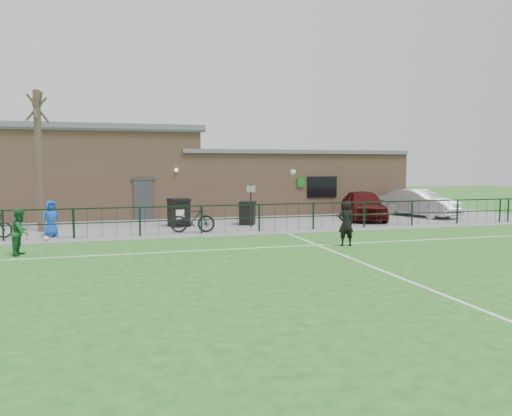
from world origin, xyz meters
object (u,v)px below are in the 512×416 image
object	(u,v)px
bicycle_d	(193,219)
outfield_player	(21,232)
spectator_child	(51,219)
ball_ground	(46,239)
wheelie_bin_left	(179,213)
car_silver	(419,203)
sign_post	(251,205)
wheelie_bin_right	(247,214)
bare_tree	(39,162)
car_maroon	(363,205)

from	to	relation	value
bicycle_d	outfield_player	xyz separation A→B (m)	(-6.05, -3.63, 0.16)
spectator_child	ball_ground	xyz separation A→B (m)	(-0.07, -1.16, -0.63)
wheelie_bin_left	car_silver	world-z (taller)	car_silver
spectator_child	outfield_player	xyz separation A→B (m)	(-0.46, -3.92, -0.00)
wheelie_bin_left	outfield_player	world-z (taller)	outfield_player
sign_post	bicycle_d	size ratio (longest dim) A/B	1.07
bicycle_d	wheelie_bin_left	bearing A→B (deg)	18.29
sign_post	outfield_player	world-z (taller)	sign_post
wheelie_bin_left	sign_post	size ratio (longest dim) A/B	0.60
wheelie_bin_right	outfield_player	world-z (taller)	outfield_player
outfield_player	car_silver	bearing A→B (deg)	-59.54
wheelie_bin_left	spectator_child	distance (m)	5.65
outfield_player	ball_ground	world-z (taller)	outfield_player
bare_tree	bicycle_d	xyz separation A→B (m)	(6.19, -2.10, -2.42)
sign_post	spectator_child	distance (m)	8.47
wheelie_bin_left	outfield_player	distance (m)	8.22
sign_post	car_silver	size ratio (longest dim) A/B	0.44
car_silver	outfield_player	bearing A→B (deg)	-178.48
bare_tree	car_maroon	bearing A→B (deg)	1.30
wheelie_bin_right	sign_post	distance (m)	1.12
car_maroon	car_silver	size ratio (longest dim) A/B	1.00
car_maroon	bicycle_d	distance (m)	9.61
car_silver	ball_ground	size ratio (longest dim) A/B	20.79
spectator_child	ball_ground	distance (m)	1.32
bare_tree	wheelie_bin_right	xyz separation A→B (m)	(9.13, -0.04, -2.47)
bare_tree	spectator_child	bearing A→B (deg)	-71.66
ball_ground	wheelie_bin_left	bearing A→B (deg)	30.16
sign_post	car_maroon	distance (m)	6.60
bicycle_d	spectator_child	bearing A→B (deg)	97.85
wheelie_bin_left	outfield_player	xyz separation A→B (m)	(-5.75, -5.87, 0.11)
outfield_player	bare_tree	bearing A→B (deg)	12.43
bare_tree	wheelie_bin_right	world-z (taller)	bare_tree
spectator_child	wheelie_bin_left	bearing A→B (deg)	-3.26
spectator_child	outfield_player	size ratio (longest dim) A/B	0.98
ball_ground	bare_tree	bearing A→B (deg)	100.19
car_silver	outfield_player	size ratio (longest dim) A/B	3.08
wheelie_bin_left	ball_ground	bearing A→B (deg)	-164.29
sign_post	ball_ground	bearing A→B (deg)	-167.28
bare_tree	car_silver	xyz separation A→B (m)	(19.28, 1.02, -2.23)
wheelie_bin_right	car_silver	bearing A→B (deg)	30.86
wheelie_bin_left	ball_ground	distance (m)	6.22
bicycle_d	car_maroon	bearing A→B (deg)	-64.44
sign_post	outfield_player	size ratio (longest dim) A/B	1.36
wheelie_bin_left	ball_ground	size ratio (longest dim) A/B	5.52
wheelie_bin_left	sign_post	xyz separation A→B (m)	(3.13, -1.20, 0.40)
car_maroon	ball_ground	bearing A→B (deg)	-150.92
wheelie_bin_left	sign_post	bearing A→B (deg)	-35.38
spectator_child	sign_post	bearing A→B (deg)	-18.39
outfield_player	ball_ground	xyz separation A→B (m)	(0.39, 2.76, -0.63)
car_maroon	car_silver	world-z (taller)	car_maroon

